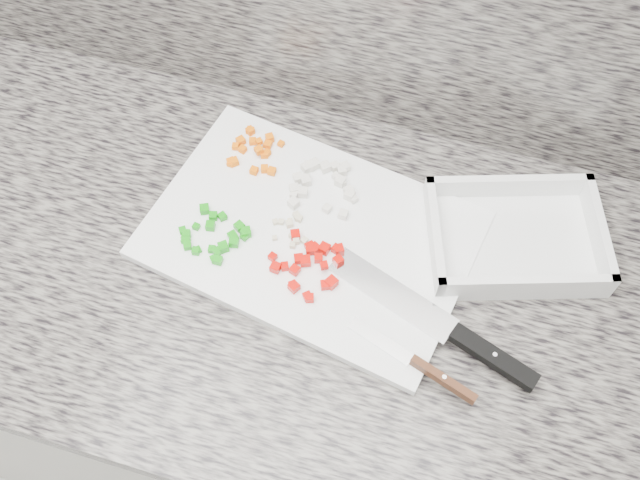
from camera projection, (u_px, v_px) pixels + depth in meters
The scene contains 11 objects.
cabinet at pixel (259, 366), 1.43m from camera, with size 3.92×0.62×0.86m, color white.
countertop at pixel (236, 259), 1.04m from camera, with size 3.96×0.64×0.04m, color #67625B.
cutting_board at pixel (311, 235), 1.03m from camera, with size 0.45×0.30×0.02m, color white.
carrot_pile at pixel (254, 150), 1.09m from camera, with size 0.08×0.08×0.02m.
onion_pile at pixel (322, 182), 1.06m from camera, with size 0.11×0.10×0.01m.
green_pepper_pile at pixel (217, 235), 1.01m from camera, with size 0.10×0.09×0.01m.
red_pepper_pile at pixel (311, 263), 0.99m from camera, with size 0.11×0.10×0.02m.
garlic_pile at pixel (292, 229), 1.02m from camera, with size 0.06×0.06×0.01m.
chef_knife at pixel (457, 335), 0.94m from camera, with size 0.30×0.14×0.02m.
paring_knife at pixel (427, 370), 0.91m from camera, with size 0.18×0.08×0.02m.
tray at pixel (514, 239), 1.02m from camera, with size 0.29×0.24×0.05m.
Camera 1 is at (0.26, 1.00, 1.79)m, focal length 40.00 mm.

